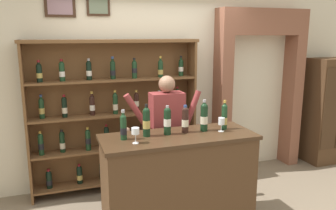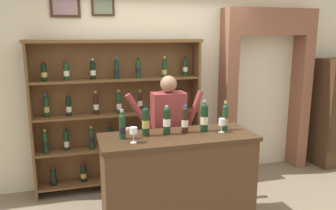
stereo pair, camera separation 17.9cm
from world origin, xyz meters
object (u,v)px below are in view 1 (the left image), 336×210
tasting_bottle_prosecco (146,121)px  tasting_bottle_grappa (185,119)px  tasting_counter (178,182)px  tasting_bottle_riserva (167,120)px  wine_shelf (114,112)px  wine_glass_spare (135,132)px  wine_glass_left (221,122)px  tasting_bottle_vin_santo (123,126)px  tasting_bottle_rosso (224,116)px  tasting_bottle_bianco (204,117)px  side_cabinet (327,111)px  shopkeeper (167,128)px

tasting_bottle_prosecco → tasting_bottle_grappa: 0.42m
tasting_counter → tasting_bottle_riserva: size_ratio=5.27×
wine_shelf → wine_glass_spare: size_ratio=14.48×
tasting_counter → wine_glass_left: bearing=-2.1°
tasting_bottle_prosecco → tasting_bottle_grappa: size_ratio=1.13×
wine_shelf → tasting_bottle_vin_santo: bearing=-95.6°
tasting_bottle_vin_santo → tasting_bottle_rosso: tasting_bottle_rosso is taller
wine_glass_spare → wine_glass_left: 0.97m
tasting_bottle_prosecco → wine_glass_left: bearing=-6.5°
tasting_counter → tasting_bottle_grappa: 0.68m
tasting_bottle_vin_santo → tasting_bottle_riserva: bearing=3.2°
tasting_bottle_riserva → wine_glass_left: bearing=-8.1°
tasting_bottle_grappa → tasting_counter: bearing=-144.1°
tasting_bottle_rosso → tasting_counter: bearing=-174.9°
tasting_bottle_grappa → tasting_bottle_prosecco: bearing=179.9°
wine_shelf → tasting_bottle_grappa: 1.27m
tasting_bottle_bianco → wine_glass_left: size_ratio=2.28×
tasting_bottle_bianco → tasting_bottle_grappa: bearing=176.9°
side_cabinet → tasting_bottle_riserva: bearing=-161.8°
tasting_bottle_rosso → wine_glass_spare: size_ratio=2.09×
tasting_bottle_riserva → wine_shelf: bearing=106.9°
side_cabinet → tasting_bottle_bianco: size_ratio=4.97×
wine_shelf → shopkeeper: (0.50, -0.68, -0.07)m
tasting_bottle_grappa → tasting_bottle_bianco: 0.21m
side_cabinet → tasting_bottle_grappa: bearing=-160.8°
tasting_bottle_vin_santo → tasting_bottle_prosecco: (0.24, 0.03, 0.02)m
wine_shelf → side_cabinet: bearing=-2.2°
shopkeeper → tasting_bottle_prosecco: 0.63m
tasting_bottle_vin_santo → wine_glass_left: (1.04, -0.06, -0.03)m
tasting_bottle_riserva → wine_glass_spare: size_ratio=1.98×
tasting_bottle_vin_santo → tasting_bottle_bianco: bearing=1.4°
wine_glass_left → side_cabinet: bearing=23.7°
tasting_bottle_prosecco → tasting_bottle_bianco: (0.63, -0.01, 0.00)m
wine_glass_left → tasting_bottle_bianco: bearing=154.7°
wine_shelf → tasting_bottle_rosso: 1.54m
tasting_counter → tasting_bottle_prosecco: (-0.32, 0.07, 0.68)m
tasting_bottle_vin_santo → tasting_bottle_prosecco: bearing=8.0°
wine_shelf → tasting_counter: wine_shelf is taller
tasting_bottle_grappa → shopkeeper: bearing=96.0°
tasting_bottle_rosso → side_cabinet: bearing=22.9°
tasting_counter → wine_glass_spare: bearing=-166.7°
side_cabinet → shopkeeper: (-2.93, -0.54, 0.13)m
tasting_bottle_grappa → wine_glass_left: tasting_bottle_grappa is taller
side_cabinet → shopkeeper: side_cabinet is taller
tasting_bottle_prosecco → tasting_bottle_rosso: size_ratio=1.04×
tasting_bottle_prosecco → side_cabinet: bearing=16.9°
shopkeeper → wine_glass_spare: size_ratio=10.39×
side_cabinet → wine_shelf: bearing=177.8°
side_cabinet → tasting_counter: (-2.98, -1.08, -0.33)m
wine_shelf → side_cabinet: (3.43, -0.13, -0.20)m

